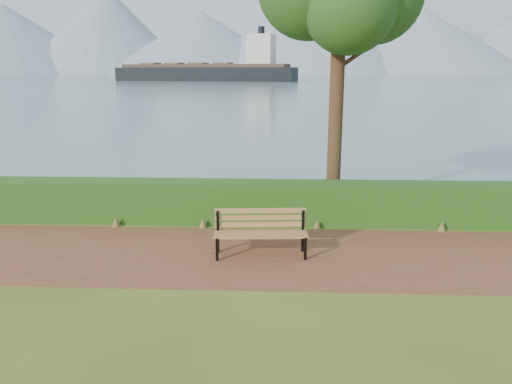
{
  "coord_description": "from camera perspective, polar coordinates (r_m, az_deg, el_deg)",
  "views": [
    {
      "loc": [
        0.68,
        -9.21,
        3.65
      ],
      "look_at": [
        0.2,
        1.2,
        1.1
      ],
      "focal_mm": 35.0,
      "sensor_mm": 36.0,
      "label": 1
    }
  ],
  "objects": [
    {
      "name": "ground",
      "position": [
        9.93,
        -1.49,
        -7.82
      ],
      "size": [
        140.0,
        140.0,
        0.0
      ],
      "primitive_type": "plane",
      "color": "#445719",
      "rests_on": "ground"
    },
    {
      "name": "path",
      "position": [
        10.21,
        -1.37,
        -7.18
      ],
      "size": [
        40.0,
        3.4,
        0.01
      ],
      "primitive_type": "cube",
      "color": "brown",
      "rests_on": "ground"
    },
    {
      "name": "hedge",
      "position": [
        12.24,
        -0.64,
        -1.16
      ],
      "size": [
        32.0,
        0.85,
        1.0
      ],
      "primitive_type": "cube",
      "color": "#204A15",
      "rests_on": "ground"
    },
    {
      "name": "water",
      "position": [
        269.24,
        2.54,
        12.97
      ],
      "size": [
        700.0,
        510.0,
        0.0
      ],
      "primitive_type": "cube",
      "color": "slate",
      "rests_on": "ground"
    },
    {
      "name": "mountains",
      "position": [
        416.07,
        1.32,
        17.07
      ],
      "size": [
        585.0,
        190.0,
        70.0
      ],
      "color": "gray",
      "rests_on": "ground"
    },
    {
      "name": "bench",
      "position": [
        10.06,
        0.54,
        -4.28
      ],
      "size": [
        1.89,
        0.68,
        0.93
      ],
      "rotation": [
        0.0,
        0.0,
        0.07
      ],
      "color": "black",
      "rests_on": "ground"
    },
    {
      "name": "cargo_ship",
      "position": [
        175.16,
        -5.22,
        13.44
      ],
      "size": [
        63.85,
        25.2,
        19.23
      ],
      "rotation": [
        0.0,
        0.0,
        -0.25
      ],
      "color": "black",
      "rests_on": "ground"
    }
  ]
}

